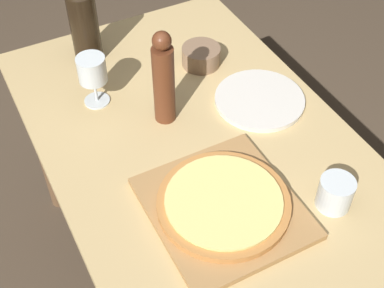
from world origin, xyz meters
TOP-DOWN VIEW (x-y plane):
  - ground_plane at (0.00, 0.00)m, footprint 12.00×12.00m
  - dining_table at (0.00, 0.00)m, footprint 0.79×1.24m
  - cutting_board at (-0.06, -0.24)m, footprint 0.34×0.36m
  - pizza at (-0.06, -0.24)m, footprint 0.32×0.32m
  - wine_bottle at (-0.13, 0.47)m, footprint 0.09×0.09m
  - pepper_mill at (-0.04, 0.12)m, footprint 0.06×0.06m
  - wine_glass at (-0.18, 0.27)m, footprint 0.08×0.08m
  - small_bowl at (0.16, 0.28)m, footprint 0.12×0.12m
  - drinking_tumbler at (0.19, -0.34)m, footprint 0.08×0.08m
  - dinner_plate at (0.23, 0.05)m, footprint 0.26×0.26m

SIDE VIEW (x-z plane):
  - ground_plane at x=0.00m, z-range 0.00..0.00m
  - dining_table at x=0.00m, z-range 0.26..0.98m
  - dinner_plate at x=0.23m, z-range 0.72..0.74m
  - cutting_board at x=-0.06m, z-range 0.72..0.74m
  - pizza at x=-0.06m, z-range 0.74..0.76m
  - small_bowl at x=0.16m, z-range 0.72..0.78m
  - drinking_tumbler at x=0.19m, z-range 0.72..0.80m
  - wine_glass at x=-0.18m, z-range 0.76..0.91m
  - pepper_mill at x=-0.04m, z-range 0.72..1.00m
  - wine_bottle at x=-0.13m, z-range 0.69..1.03m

